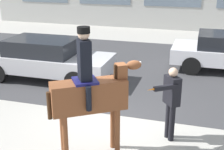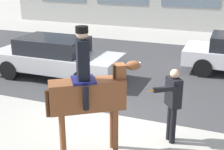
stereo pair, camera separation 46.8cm
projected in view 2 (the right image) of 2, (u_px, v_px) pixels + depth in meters
ground_plane at (113, 124)px, 7.84m from camera, size 80.00×80.00×0.00m
road_surface at (157, 69)px, 12.02m from camera, size 24.48×8.50×0.01m
mounted_horse_lead at (89, 92)px, 6.13m from camera, size 1.69×1.29×2.72m
pedestrian_bystander at (173, 100)px, 6.74m from camera, size 0.68×0.82×1.71m
street_car_near_lane at (56, 57)px, 10.93m from camera, size 4.60×1.82×1.43m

